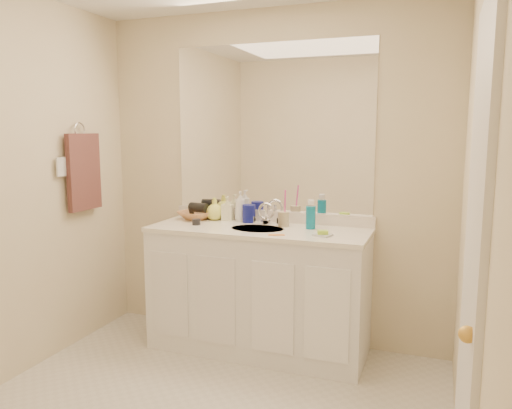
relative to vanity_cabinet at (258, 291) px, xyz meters
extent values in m
cube|color=beige|center=(0.00, 0.28, 0.77)|extent=(2.60, 0.02, 2.40)
cube|color=beige|center=(1.30, -1.02, 0.77)|extent=(0.02, 2.60, 2.40)
cube|color=white|center=(0.00, 0.00, 0.00)|extent=(1.50, 0.55, 0.85)
cube|color=white|center=(0.00, 0.00, 0.44)|extent=(1.52, 0.57, 0.03)
cube|color=white|center=(0.00, 0.26, 0.50)|extent=(1.52, 0.03, 0.08)
cylinder|color=beige|center=(0.00, -0.02, 0.44)|extent=(0.37, 0.37, 0.02)
cylinder|color=silver|center=(0.00, 0.16, 0.51)|extent=(0.02, 0.02, 0.11)
cube|color=white|center=(0.00, 0.27, 1.14)|extent=(1.48, 0.01, 1.20)
cylinder|color=navy|center=(-0.14, 0.17, 0.52)|extent=(0.12, 0.12, 0.13)
cylinder|color=tan|center=(0.15, 0.11, 0.51)|extent=(0.08, 0.08, 0.10)
cylinder|color=#F03FA8|center=(0.16, 0.11, 0.60)|extent=(0.03, 0.04, 0.22)
cylinder|color=#0D749C|center=(0.34, 0.10, 0.53)|extent=(0.07, 0.07, 0.16)
cube|color=silver|center=(0.48, -0.11, 0.46)|extent=(0.13, 0.11, 0.01)
cube|color=#ADE237|center=(0.48, -0.11, 0.48)|extent=(0.08, 0.07, 0.02)
cube|color=orange|center=(0.19, -0.19, 0.46)|extent=(0.11, 0.05, 0.00)
cylinder|color=black|center=(-0.45, -0.05, 0.48)|extent=(0.08, 0.08, 0.04)
imported|color=white|center=(-0.22, 0.22, 0.56)|extent=(0.10, 0.10, 0.22)
imported|color=#F3F1C6|center=(-0.32, 0.20, 0.54)|extent=(0.09, 0.09, 0.18)
imported|color=#F0F55F|center=(-0.42, 0.18, 0.54)|extent=(0.14, 0.14, 0.17)
imported|color=#B07547|center=(-0.56, 0.15, 0.49)|extent=(0.32, 0.32, 0.06)
cylinder|color=black|center=(-0.54, 0.15, 0.54)|extent=(0.16, 0.10, 0.07)
torus|color=silver|center=(-1.27, -0.25, 1.12)|extent=(0.01, 0.11, 0.11)
cube|color=#3A211F|center=(-1.25, -0.25, 0.82)|extent=(0.04, 0.32, 0.55)
cube|color=silver|center=(-1.27, -0.45, 0.88)|extent=(0.01, 0.08, 0.13)
cube|color=white|center=(1.29, -1.32, 0.57)|extent=(0.02, 0.82, 2.00)
camera|label=1|loc=(1.17, -3.17, 1.12)|focal=35.00mm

